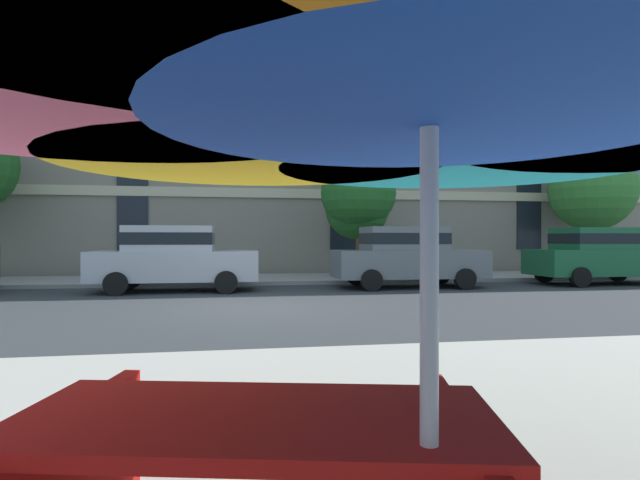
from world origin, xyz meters
TOP-DOWN VIEW (x-y plane):
  - ground_plane at (0.00, 0.00)m, footprint 120.00×120.00m
  - sidewalk_far at (0.00, 6.80)m, footprint 56.00×3.60m
  - apartment_building at (-0.00, 14.99)m, footprint 47.89×12.08m
  - sedan_silver at (-1.90, 3.70)m, footprint 4.40×1.98m
  - sedan_gray at (4.74, 3.70)m, footprint 4.40×1.98m
  - sedan_green at (11.08, 3.70)m, footprint 4.40×1.98m
  - street_tree_middle at (4.02, 6.61)m, footprint 2.66×2.76m
  - street_tree_right at (13.71, 7.33)m, footprint 3.29×3.29m
  - patio_umbrella at (0.37, -9.00)m, footprint 4.00×3.72m

SIDE VIEW (x-z plane):
  - ground_plane at x=0.00m, z-range 0.00..0.00m
  - sidewalk_far at x=0.00m, z-range 0.00..0.12m
  - sedan_silver at x=-1.90m, z-range 0.06..1.84m
  - sedan_gray at x=4.74m, z-range 0.06..1.84m
  - sedan_green at x=11.08m, z-range 0.06..1.84m
  - patio_umbrella at x=0.37m, z-range 0.86..3.24m
  - street_tree_middle at x=4.02m, z-range 0.78..5.05m
  - street_tree_right at x=13.71m, z-range 0.84..5.83m
  - apartment_building at x=0.00m, z-range 0.00..12.80m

